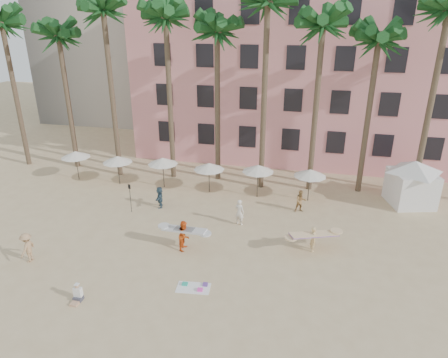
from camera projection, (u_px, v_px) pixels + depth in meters
ground at (168, 286)px, 21.54m from camera, size 120.00×120.00×0.00m
pink_hotel at (319, 74)px, 40.46m from camera, size 35.00×14.00×16.00m
palm_row at (235, 23)px, 30.00m from camera, size 44.40×5.40×16.30m
umbrella_row at (185, 163)px, 32.53m from camera, size 22.50×2.70×2.73m
cabana at (413, 179)px, 30.16m from camera, size 5.53×5.53×3.50m
beach_towel at (194, 287)px, 21.38m from camera, size 1.90×1.19×0.14m
carrier_yellow at (314, 237)px, 24.43m from camera, size 3.06×2.13×1.62m
carrier_white at (184, 234)px, 24.59m from camera, size 2.87×1.08×1.93m
beachgoers at (163, 215)px, 27.21m from camera, size 16.21×11.22×1.88m
paddle at (130, 195)px, 29.09m from camera, size 0.18×0.04×2.23m
seated_man at (78, 295)px, 20.31m from camera, size 0.42×0.74×0.96m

